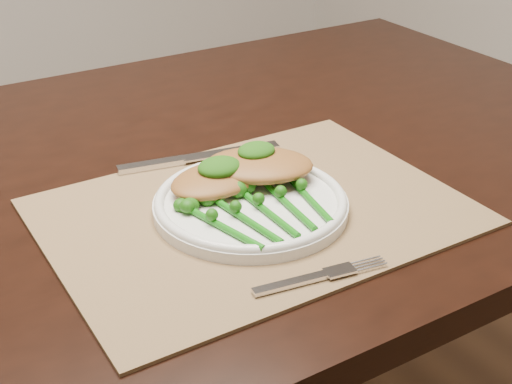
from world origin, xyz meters
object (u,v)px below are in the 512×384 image
placemat (255,212)px  broccolini_bundle (267,212)px  dining_table (161,374)px  chicken_fillet_left (217,179)px  dinner_plate (251,203)px

placemat → broccolini_bundle: bearing=-98.0°
dining_table → broccolini_bundle: broccolini_bundle is taller
placemat → chicken_fillet_left: size_ratio=3.97×
dining_table → chicken_fillet_left: 0.43m
chicken_fillet_left → placemat: bearing=-72.6°
dining_table → chicken_fillet_left: (0.04, -0.13, 0.40)m
placemat → dining_table: bearing=111.6°
placemat → broccolini_bundle: broccolini_bundle is taller
placemat → broccolini_bundle: size_ratio=2.96×
placemat → chicken_fillet_left: chicken_fillet_left is taller
dinner_plate → chicken_fillet_left: 0.06m
dining_table → broccolini_bundle: (0.06, -0.22, 0.40)m
placemat → dinner_plate: bearing=152.4°
dining_table → dinner_plate: bearing=-69.4°
placemat → chicken_fillet_left: bearing=115.3°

